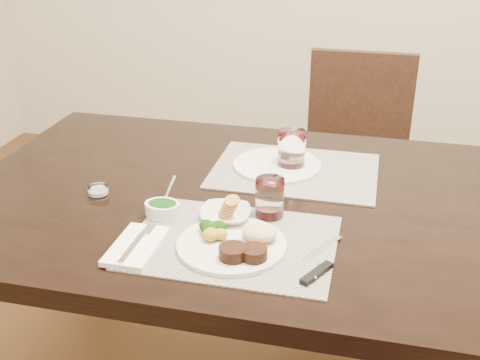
% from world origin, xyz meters
% --- Properties ---
extents(dining_table, '(2.00, 1.00, 0.75)m').
position_xyz_m(dining_table, '(0.00, 0.00, 0.67)').
color(dining_table, black).
rests_on(dining_table, ground).
extents(chair_far, '(0.42, 0.42, 0.90)m').
position_xyz_m(chair_far, '(0.00, 0.93, 0.50)').
color(chair_far, black).
rests_on(chair_far, ground).
extents(placemat_near, '(0.46, 0.34, 0.00)m').
position_xyz_m(placemat_near, '(-0.22, -0.24, 0.75)').
color(placemat_near, gray).
rests_on(placemat_near, dining_table).
extents(placemat_far, '(0.46, 0.34, 0.00)m').
position_xyz_m(placemat_far, '(-0.14, 0.17, 0.75)').
color(placemat_far, gray).
rests_on(placemat_far, dining_table).
extents(dinner_plate, '(0.24, 0.24, 0.04)m').
position_xyz_m(dinner_plate, '(-0.20, -0.27, 0.77)').
color(dinner_plate, silver).
rests_on(dinner_plate, placemat_near).
extents(napkin_fork, '(0.10, 0.17, 0.02)m').
position_xyz_m(napkin_fork, '(-0.42, -0.32, 0.76)').
color(napkin_fork, white).
rests_on(napkin_fork, placemat_near).
extents(steak_knife, '(0.08, 0.22, 0.01)m').
position_xyz_m(steak_knife, '(-0.02, -0.31, 0.76)').
color(steak_knife, silver).
rests_on(steak_knife, placemat_near).
extents(cracker_bowl, '(0.13, 0.13, 0.05)m').
position_xyz_m(cracker_bowl, '(-0.26, -0.15, 0.77)').
color(cracker_bowl, silver).
rests_on(cracker_bowl, placemat_near).
extents(sauce_ramekin, '(0.09, 0.13, 0.07)m').
position_xyz_m(sauce_ramekin, '(-0.41, -0.16, 0.77)').
color(sauce_ramekin, silver).
rests_on(sauce_ramekin, placemat_near).
extents(wine_glass_near, '(0.07, 0.07, 0.10)m').
position_xyz_m(wine_glass_near, '(-0.16, -0.10, 0.80)').
color(wine_glass_near, white).
rests_on(wine_glass_near, placemat_near).
extents(far_plate, '(0.25, 0.25, 0.01)m').
position_xyz_m(far_plate, '(-0.19, 0.18, 0.76)').
color(far_plate, silver).
rests_on(far_plate, placemat_far).
extents(wine_glass_far, '(0.08, 0.08, 0.11)m').
position_xyz_m(wine_glass_far, '(-0.15, 0.19, 0.80)').
color(wine_glass_far, white).
rests_on(wine_glass_far, placemat_far).
extents(salt_cellar, '(0.05, 0.05, 0.02)m').
position_xyz_m(salt_cellar, '(-0.62, -0.09, 0.76)').
color(salt_cellar, white).
rests_on(salt_cellar, dining_table).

